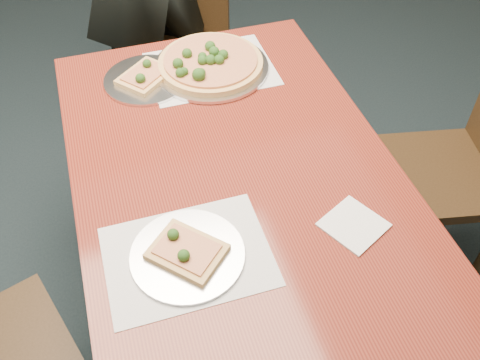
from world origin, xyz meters
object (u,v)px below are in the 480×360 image
object	(u,v)px
dining_table	(240,202)
chair_right	(466,160)
slice_plate_near	(187,253)
chair_far	(179,36)
pizza_pan	(210,64)
slice_plate_far	(146,78)

from	to	relation	value
dining_table	chair_right	world-z (taller)	chair_right
dining_table	slice_plate_near	world-z (taller)	slice_plate_near
dining_table	chair_far	bearing A→B (deg)	86.51
chair_far	slice_plate_near	distance (m)	1.39
pizza_pan	slice_plate_near	world-z (taller)	pizza_pan
slice_plate_near	slice_plate_far	bearing A→B (deg)	87.32
chair_right	slice_plate_far	bearing A→B (deg)	-103.04
pizza_pan	slice_plate_far	size ratio (longest dim) A/B	1.41
dining_table	slice_plate_far	xyz separation A→B (m)	(-0.16, 0.53, 0.10)
pizza_pan	dining_table	bearing A→B (deg)	-96.23
chair_far	pizza_pan	world-z (taller)	chair_far
chair_right	pizza_pan	distance (m)	0.95
slice_plate_near	pizza_pan	bearing A→B (deg)	70.72
chair_far	slice_plate_far	world-z (taller)	chair_far
slice_plate_near	slice_plate_far	size ratio (longest dim) A/B	1.00
chair_far	slice_plate_far	distance (m)	0.70
dining_table	pizza_pan	world-z (taller)	pizza_pan
pizza_pan	slice_plate_near	xyz separation A→B (m)	(-0.26, -0.73, -0.01)
chair_right	pizza_pan	world-z (taller)	chair_right
slice_plate_far	chair_far	bearing A→B (deg)	68.98
dining_table	pizza_pan	xyz separation A→B (m)	(0.06, 0.53, 0.12)
chair_far	dining_table	bearing A→B (deg)	-68.95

